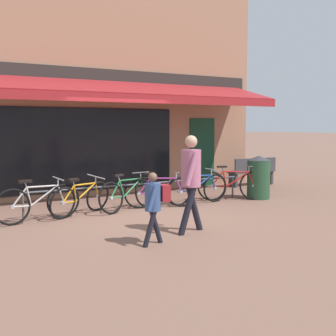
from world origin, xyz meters
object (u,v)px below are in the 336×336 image
object	(u,v)px
bicycle_silver	(39,203)
bicycle_green	(129,194)
bicycle_orange	(81,198)
pedestrian_adult	(191,173)
bicycle_red	(233,185)
pedestrian_child	(155,200)
bicycle_purple	(160,191)
bicycle_blue	(197,188)
park_bench	(253,171)
litter_bin	(259,177)

from	to	relation	value
bicycle_silver	bicycle_green	xyz separation A→B (m)	(2.01, 0.17, -0.01)
bicycle_orange	pedestrian_adult	bearing A→B (deg)	-87.27
bicycle_red	pedestrian_child	xyz separation A→B (m)	(-3.58, -2.54, 0.33)
bicycle_purple	pedestrian_child	size ratio (longest dim) A/B	1.39
bicycle_blue	pedestrian_child	xyz separation A→B (m)	(-2.52, -2.56, 0.35)
bicycle_red	park_bench	size ratio (longest dim) A/B	1.06
bicycle_purple	bicycle_red	size ratio (longest dim) A/B	0.96
bicycle_silver	litter_bin	bearing A→B (deg)	-9.67
bicycle_silver	bicycle_purple	distance (m)	2.77
bicycle_silver	litter_bin	world-z (taller)	litter_bin
litter_bin	bicycle_blue	bearing A→B (deg)	175.35
bicycle_silver	pedestrian_child	world-z (taller)	pedestrian_child
bicycle_orange	pedestrian_child	bearing A→B (deg)	-108.42
bicycle_orange	bicycle_red	distance (m)	3.90
bicycle_silver	pedestrian_adult	world-z (taller)	pedestrian_adult
park_bench	pedestrian_adult	bearing A→B (deg)	-140.22
bicycle_green	bicycle_purple	world-z (taller)	bicycle_green
bicycle_purple	bicycle_red	xyz separation A→B (m)	(2.05, -0.08, 0.02)
pedestrian_adult	park_bench	distance (m)	6.25
bicycle_silver	bicycle_blue	xyz separation A→B (m)	(3.75, 0.04, -0.01)
pedestrian_adult	pedestrian_child	xyz separation A→B (m)	(-0.92, -0.37, -0.33)
bicycle_blue	pedestrian_child	distance (m)	3.61
bicycle_red	bicycle_green	bearing A→B (deg)	-158.88
park_bench	bicycle_purple	bearing A→B (deg)	-157.81
bicycle_blue	pedestrian_child	size ratio (longest dim) A/B	1.50
bicycle_silver	bicycle_blue	size ratio (longest dim) A/B	0.99
bicycle_silver	bicycle_green	distance (m)	2.02
bicycle_purple	pedestrian_adult	distance (m)	2.44
bicycle_silver	litter_bin	distance (m)	5.56
pedestrian_child	park_bench	bearing A→B (deg)	-137.77
bicycle_red	pedestrian_child	distance (m)	4.40
pedestrian_adult	bicycle_red	bearing A→B (deg)	-135.24
litter_bin	park_bench	size ratio (longest dim) A/B	0.69
pedestrian_adult	pedestrian_child	world-z (taller)	pedestrian_adult
bicycle_orange	bicycle_blue	world-z (taller)	bicycle_blue
bicycle_orange	bicycle_purple	bearing A→B (deg)	-27.62
bicycle_orange	pedestrian_child	world-z (taller)	pedestrian_child
bicycle_purple	bicycle_blue	distance (m)	0.99
bicycle_silver	pedestrian_adult	distance (m)	3.12
litter_bin	pedestrian_child	bearing A→B (deg)	-150.80
bicycle_silver	bicycle_blue	world-z (taller)	bicycle_silver
pedestrian_adult	park_bench	xyz separation A→B (m)	(4.83, 3.91, -0.59)
bicycle_orange	pedestrian_child	size ratio (longest dim) A/B	1.34
bicycle_purple	bicycle_red	world-z (taller)	bicycle_red
bicycle_purple	bicycle_red	distance (m)	2.05
bicycle_orange	bicycle_purple	world-z (taller)	bicycle_purple
litter_bin	park_bench	xyz separation A→B (m)	(1.43, 1.87, -0.09)
bicycle_purple	bicycle_blue	size ratio (longest dim) A/B	0.93
bicycle_silver	park_bench	distance (m)	7.21
litter_bin	bicycle_orange	bearing A→B (deg)	176.39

